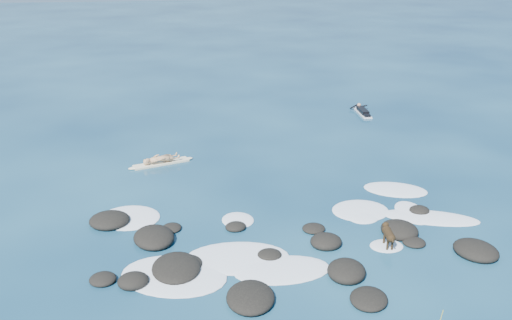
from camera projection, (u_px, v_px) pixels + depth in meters
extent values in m
plane|color=#0A2642|center=(295.00, 223.00, 20.02)|extent=(160.00, 160.00, 0.00)
ellipsoid|color=black|center=(109.00, 220.00, 19.98)|extent=(1.75, 1.72, 0.47)
ellipsoid|color=black|center=(419.00, 210.00, 20.80)|extent=(0.83, 0.78, 0.31)
ellipsoid|color=black|center=(103.00, 279.00, 16.60)|extent=(0.98, 0.97, 0.29)
ellipsoid|color=black|center=(369.00, 299.00, 15.67)|extent=(1.45, 1.52, 0.33)
ellipsoid|color=black|center=(250.00, 297.00, 15.69)|extent=(1.55, 1.80, 0.44)
ellipsoid|color=black|center=(399.00, 230.00, 19.28)|extent=(1.59, 1.66, 0.53)
ellipsoid|color=black|center=(172.00, 228.00, 19.58)|extent=(0.85, 0.90, 0.22)
ellipsoid|color=black|center=(326.00, 242.00, 18.58)|extent=(1.37, 1.34, 0.45)
ellipsoid|color=black|center=(314.00, 228.00, 19.54)|extent=(1.03, 1.01, 0.23)
ellipsoid|color=black|center=(346.00, 271.00, 16.90)|extent=(1.49, 1.61, 0.51)
ellipsoid|color=black|center=(476.00, 250.00, 18.05)|extent=(1.78, 1.88, 0.47)
ellipsoid|color=black|center=(270.00, 255.00, 17.91)|extent=(0.79, 0.74, 0.26)
ellipsoid|color=black|center=(176.00, 268.00, 17.12)|extent=(1.56, 1.85, 0.42)
ellipsoid|color=black|center=(154.00, 237.00, 18.81)|extent=(1.66, 1.88, 0.52)
ellipsoid|color=black|center=(236.00, 227.00, 19.63)|extent=(0.90, 0.86, 0.28)
ellipsoid|color=black|center=(133.00, 281.00, 16.45)|extent=(0.99, 0.95, 0.41)
ellipsoid|color=black|center=(414.00, 242.00, 18.64)|extent=(1.02, 1.01, 0.24)
ellipsoid|color=black|center=(186.00, 265.00, 17.33)|extent=(1.33, 1.44, 0.28)
ellipsoid|color=white|center=(266.00, 271.00, 17.11)|extent=(2.42, 1.96, 0.12)
ellipsoid|color=white|center=(431.00, 218.00, 20.40)|extent=(3.65, 2.29, 0.12)
ellipsoid|color=white|center=(412.00, 213.00, 20.79)|extent=(1.16, 1.98, 0.12)
ellipsoid|color=white|center=(363.00, 217.00, 20.43)|extent=(1.44, 1.37, 0.12)
ellipsoid|color=white|center=(130.00, 218.00, 20.41)|extent=(2.73, 2.61, 0.12)
ellipsoid|color=white|center=(360.00, 210.00, 20.95)|extent=(2.24, 1.99, 0.12)
ellipsoid|color=white|center=(395.00, 190.00, 22.69)|extent=(2.88, 2.32, 0.12)
ellipsoid|color=white|center=(163.00, 275.00, 16.94)|extent=(1.60, 1.30, 0.12)
ellipsoid|color=white|center=(237.00, 258.00, 17.83)|extent=(3.45, 2.27, 0.12)
ellipsoid|color=white|center=(174.00, 276.00, 16.89)|extent=(3.82, 3.27, 0.12)
ellipsoid|color=white|center=(282.00, 270.00, 17.18)|extent=(3.02, 1.73, 0.12)
ellipsoid|color=white|center=(238.00, 220.00, 20.23)|extent=(1.35, 1.47, 0.12)
ellipsoid|color=white|center=(386.00, 246.00, 18.52)|extent=(1.10, 0.90, 0.12)
cube|color=beige|center=(161.00, 163.00, 25.28)|extent=(2.50, 1.32, 0.08)
ellipsoid|color=beige|center=(187.00, 159.00, 25.81)|extent=(0.56, 0.43, 0.09)
ellipsoid|color=beige|center=(134.00, 168.00, 24.75)|extent=(0.56, 0.43, 0.09)
imported|color=tan|center=(160.00, 145.00, 24.98)|extent=(0.56, 0.68, 1.61)
cube|color=white|center=(363.00, 113.00, 32.61)|extent=(0.51, 2.14, 0.08)
ellipsoid|color=white|center=(357.00, 108.00, 33.59)|extent=(0.26, 0.47, 0.08)
cube|color=black|center=(363.00, 111.00, 32.56)|extent=(0.40, 1.31, 0.21)
sphere|color=tan|center=(359.00, 105.00, 33.21)|extent=(0.23, 0.23, 0.22)
cylinder|color=black|center=(354.00, 107.00, 33.36)|extent=(0.53, 0.28, 0.24)
cylinder|color=black|center=(363.00, 106.00, 33.42)|extent=(0.52, 0.29, 0.24)
cube|color=black|center=(367.00, 115.00, 31.90)|extent=(0.34, 0.54, 0.14)
cylinder|color=black|center=(389.00, 234.00, 18.25)|extent=(0.33, 0.60, 0.28)
sphere|color=black|center=(387.00, 230.00, 18.50)|extent=(0.32, 0.32, 0.30)
sphere|color=black|center=(391.00, 238.00, 18.01)|extent=(0.29, 0.29, 0.27)
sphere|color=black|center=(385.00, 225.00, 18.62)|extent=(0.23, 0.23, 0.21)
cone|color=black|center=(384.00, 224.00, 18.74)|extent=(0.12, 0.14, 0.11)
cone|color=black|center=(384.00, 223.00, 18.58)|extent=(0.10, 0.08, 0.10)
cone|color=black|center=(387.00, 223.00, 18.58)|extent=(0.10, 0.08, 0.10)
cylinder|color=black|center=(384.00, 240.00, 18.55)|extent=(0.08, 0.08, 0.38)
cylinder|color=black|center=(389.00, 239.00, 18.55)|extent=(0.08, 0.08, 0.38)
cylinder|color=black|center=(387.00, 246.00, 18.17)|extent=(0.08, 0.08, 0.38)
cylinder|color=black|center=(392.00, 246.00, 18.18)|extent=(0.08, 0.08, 0.38)
cylinder|color=black|center=(392.00, 239.00, 17.87)|extent=(0.07, 0.28, 0.17)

